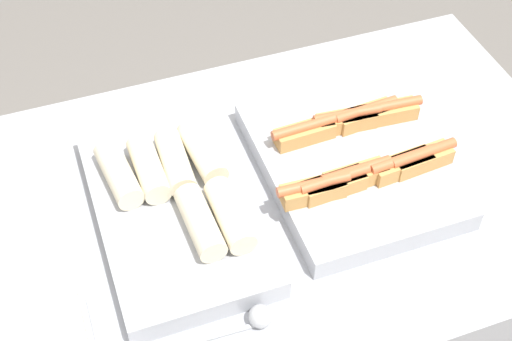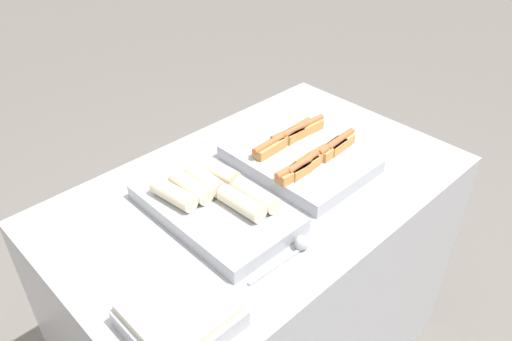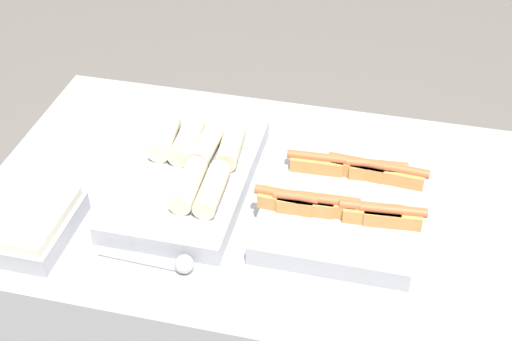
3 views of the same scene
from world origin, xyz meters
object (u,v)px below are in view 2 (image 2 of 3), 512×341
tray_wraps (215,202)px  serving_spoon_near (297,247)px  tray_hotdogs (301,156)px  tray_side_front (180,315)px

tray_wraps → serving_spoon_near: 0.30m
tray_hotdogs → serving_spoon_near: 0.44m
tray_wraps → tray_side_front: (-0.34, -0.27, -0.00)m
tray_wraps → serving_spoon_near: size_ratio=2.25×
tray_hotdogs → tray_wraps: (-0.39, 0.01, 0.00)m
serving_spoon_near → tray_side_front: bearing=175.8°
tray_side_front → tray_wraps: bearing=38.4°
tray_side_front → serving_spoon_near: 0.39m
tray_wraps → tray_side_front: bearing=-141.6°
tray_side_front → serving_spoon_near: bearing=-4.2°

